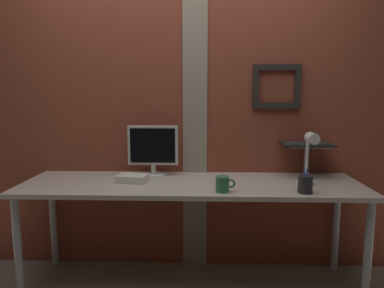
{
  "coord_description": "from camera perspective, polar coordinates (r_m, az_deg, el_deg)",
  "views": [
    {
      "loc": [
        0.2,
        -2.34,
        1.35
      ],
      "look_at": [
        0.11,
        0.14,
        1.0
      ],
      "focal_mm": 33.62,
      "sensor_mm": 36.0,
      "label": 1
    }
  ],
  "objects": [
    {
      "name": "coffee_mug",
      "position": [
        2.22,
        4.9,
        -6.37
      ],
      "size": [
        0.12,
        0.08,
        0.1
      ],
      "color": "#33724C",
      "rests_on": "desk"
    },
    {
      "name": "laptop_stand",
      "position": [
        2.72,
        17.71,
        -1.73
      ],
      "size": [
        0.28,
        0.22,
        0.23
      ],
      "color": "gray",
      "rests_on": "desk"
    },
    {
      "name": "paper_clutter_stack",
      "position": [
        2.49,
        -9.44,
        -5.4
      ],
      "size": [
        0.22,
        0.17,
        0.05
      ],
      "primitive_type": "cube",
      "rotation": [
        0.0,
        0.0,
        -0.15
      ],
      "color": "silver",
      "rests_on": "desk"
    },
    {
      "name": "desk_lamp",
      "position": [
        2.45,
        18.19,
        -1.32
      ],
      "size": [
        0.12,
        0.2,
        0.35
      ],
      "color": "white",
      "rests_on": "desk"
    },
    {
      "name": "laptop",
      "position": [
        2.77,
        17.41,
        1.41
      ],
      "size": [
        0.35,
        0.31,
        0.24
      ],
      "color": "black",
      "rests_on": "laptop_stand"
    },
    {
      "name": "brick_wall_back",
      "position": [
        2.77,
        -2.0,
        5.25
      ],
      "size": [
        3.36,
        0.16,
        2.42
      ],
      "color": "brown",
      "rests_on": "ground_plane"
    },
    {
      "name": "desk",
      "position": [
        2.47,
        -0.08,
        -7.61
      ],
      "size": [
        2.29,
        0.65,
        0.75
      ],
      "color": "beige",
      "rests_on": "ground_plane"
    },
    {
      "name": "pen_cup",
      "position": [
        2.3,
        17.52,
        -6.07
      ],
      "size": [
        0.09,
        0.09,
        0.16
      ],
      "color": "#262628",
      "rests_on": "desk"
    },
    {
      "name": "monitor",
      "position": [
        2.64,
        -6.21,
        -0.66
      ],
      "size": [
        0.36,
        0.18,
        0.37
      ],
      "color": "silver",
      "rests_on": "desk"
    },
    {
      "name": "ground_plane",
      "position": [
        2.71,
        -2.57,
        -21.75
      ],
      "size": [
        6.0,
        6.0,
        0.0
      ],
      "primitive_type": "plane",
      "color": "gray"
    }
  ]
}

